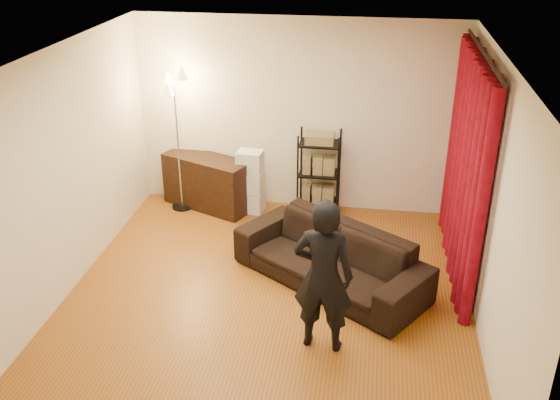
% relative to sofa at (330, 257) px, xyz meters
% --- Properties ---
extents(floor, '(5.00, 5.00, 0.00)m').
position_rel_sofa_xyz_m(floor, '(-0.66, -0.47, -0.34)').
color(floor, '#995512').
rests_on(floor, ground).
extents(ceiling, '(5.00, 5.00, 0.00)m').
position_rel_sofa_xyz_m(ceiling, '(-0.66, -0.47, 2.36)').
color(ceiling, white).
rests_on(ceiling, ground).
extents(wall_back, '(5.00, 0.00, 5.00)m').
position_rel_sofa_xyz_m(wall_back, '(-0.66, 2.03, 1.01)').
color(wall_back, beige).
rests_on(wall_back, ground).
extents(wall_front, '(5.00, 0.00, 5.00)m').
position_rel_sofa_xyz_m(wall_front, '(-0.66, -2.97, 1.01)').
color(wall_front, beige).
rests_on(wall_front, ground).
extents(wall_left, '(0.00, 5.00, 5.00)m').
position_rel_sofa_xyz_m(wall_left, '(-2.91, -0.47, 1.01)').
color(wall_left, beige).
rests_on(wall_left, ground).
extents(wall_right, '(0.00, 5.00, 5.00)m').
position_rel_sofa_xyz_m(wall_right, '(1.59, -0.47, 1.01)').
color(wall_right, beige).
rests_on(wall_right, ground).
extents(curtain_rod, '(0.04, 2.65, 0.04)m').
position_rel_sofa_xyz_m(curtain_rod, '(1.49, 0.66, 2.24)').
color(curtain_rod, black).
rests_on(curtain_rod, wall_right).
extents(curtain, '(0.22, 2.65, 2.55)m').
position_rel_sofa_xyz_m(curtain, '(1.47, 0.66, 0.94)').
color(curtain, maroon).
rests_on(curtain, ground).
extents(sofa, '(2.41, 2.03, 0.67)m').
position_rel_sofa_xyz_m(sofa, '(0.00, 0.00, 0.00)').
color(sofa, black).
rests_on(sofa, ground).
extents(person, '(0.62, 0.44, 1.61)m').
position_rel_sofa_xyz_m(person, '(0.01, -1.15, 0.47)').
color(person, black).
rests_on(person, ground).
extents(media_cabinet, '(1.38, 0.97, 0.76)m').
position_rel_sofa_xyz_m(media_cabinet, '(-1.92, 1.76, 0.04)').
color(media_cabinet, black).
rests_on(media_cabinet, ground).
extents(storage_boxes, '(0.40, 0.34, 0.92)m').
position_rel_sofa_xyz_m(storage_boxes, '(-1.28, 1.69, 0.12)').
color(storage_boxes, silver).
rests_on(storage_boxes, ground).
extents(wire_shelf, '(0.64, 0.54, 1.21)m').
position_rel_sofa_xyz_m(wire_shelf, '(-0.32, 1.81, 0.27)').
color(wire_shelf, black).
rests_on(wire_shelf, ground).
extents(floor_lamp, '(0.40, 0.40, 2.00)m').
position_rel_sofa_xyz_m(floor_lamp, '(-2.28, 1.65, 0.66)').
color(floor_lamp, silver).
rests_on(floor_lamp, ground).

